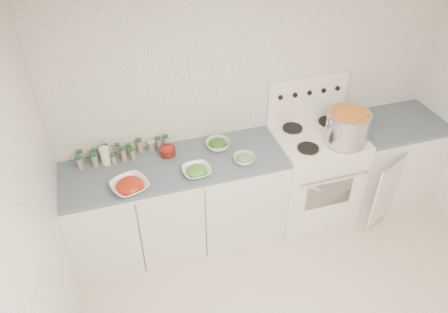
% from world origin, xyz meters
% --- Properties ---
extents(room_walls, '(3.54, 3.04, 2.52)m').
position_xyz_m(room_walls, '(0.00, 0.00, 1.56)').
color(room_walls, white).
rests_on(room_walls, ground).
extents(counter_left, '(1.85, 0.62, 0.90)m').
position_xyz_m(counter_left, '(-0.82, 1.19, 0.45)').
color(counter_left, white).
rests_on(counter_left, ground).
extents(stove, '(0.76, 0.70, 1.36)m').
position_xyz_m(stove, '(0.48, 1.19, 0.50)').
color(stove, white).
rests_on(stove, ground).
extents(counter_right, '(0.89, 0.80, 0.90)m').
position_xyz_m(counter_right, '(1.30, 1.19, 0.45)').
color(counter_right, white).
rests_on(counter_right, ground).
extents(stock_pot, '(0.39, 0.36, 0.28)m').
position_xyz_m(stock_pot, '(0.65, 1.01, 1.10)').
color(stock_pot, silver).
rests_on(stock_pot, stove).
extents(bowl_tomato, '(0.35, 0.35, 0.09)m').
position_xyz_m(bowl_tomato, '(-1.21, 0.98, 0.94)').
color(bowl_tomato, white).
rests_on(bowl_tomato, counter_left).
extents(bowl_snowpea, '(0.24, 0.24, 0.08)m').
position_xyz_m(bowl_snowpea, '(-0.68, 1.01, 0.93)').
color(bowl_snowpea, white).
rests_on(bowl_snowpea, counter_left).
extents(bowl_broccoli, '(0.27, 0.27, 0.09)m').
position_xyz_m(bowl_broccoli, '(-0.41, 1.30, 0.94)').
color(bowl_broccoli, white).
rests_on(bowl_broccoli, counter_left).
extents(bowl_zucchini, '(0.22, 0.22, 0.07)m').
position_xyz_m(bowl_zucchini, '(-0.26, 1.05, 0.93)').
color(bowl_zucchini, white).
rests_on(bowl_zucchini, counter_left).
extents(bowl_pepper, '(0.14, 0.14, 0.08)m').
position_xyz_m(bowl_pepper, '(-0.85, 1.33, 0.94)').
color(bowl_pepper, '#57170F').
rests_on(bowl_pepper, counter_left).
extents(salt_canister, '(0.09, 0.09, 0.16)m').
position_xyz_m(salt_canister, '(-1.35, 1.36, 0.98)').
color(salt_canister, white).
rests_on(salt_canister, counter_left).
extents(tin_can, '(0.09, 0.09, 0.09)m').
position_xyz_m(tin_can, '(-0.97, 1.43, 0.95)').
color(tin_can, '#B9AE9C').
rests_on(tin_can, counter_left).
extents(spice_cluster, '(0.77, 0.15, 0.13)m').
position_xyz_m(spice_cluster, '(-1.26, 1.40, 0.96)').
color(spice_cluster, gray).
rests_on(spice_cluster, counter_left).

